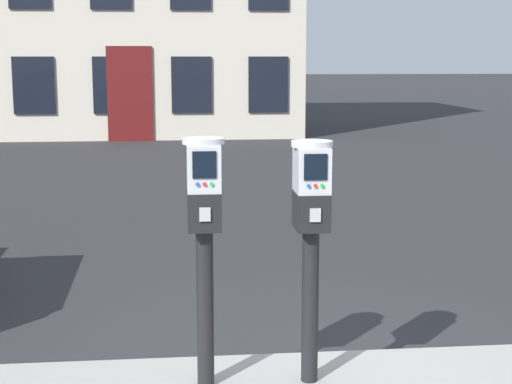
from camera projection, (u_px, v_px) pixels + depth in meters
The scene contains 2 objects.
parking_meter_near_kerb at pixel (204, 217), 4.12m from camera, with size 0.22×0.25×1.33m.
parking_meter_twin_adjacent at pixel (311, 218), 4.18m from camera, with size 0.22×0.25×1.31m.
Camera 1 is at (-0.70, -4.26, 1.88)m, focal length 56.07 mm.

